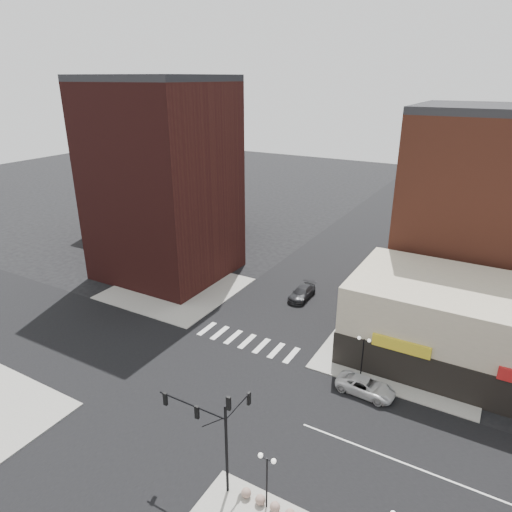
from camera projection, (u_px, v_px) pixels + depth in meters
The scene contains 14 objects.
ground at pixel (201, 385), 40.51m from camera, with size 240.00×240.00×0.00m, color black.
road_ew at pixel (201, 385), 40.51m from camera, with size 200.00×14.00×0.02m, color black.
road_ns at pixel (201, 385), 40.51m from camera, with size 14.00×200.00×0.02m, color black.
sidewalk_nw at pixel (177, 288), 58.90m from camera, with size 15.00×15.00×0.12m, color gray.
sidewalk_ne at pixel (405, 351), 45.49m from camera, with size 15.00×15.00×0.12m, color gray.
building_nw at pixel (163, 184), 59.65m from camera, with size 16.00×15.00×25.00m, color #3A1412.
building_nw_low at pixel (167, 195), 80.56m from camera, with size 20.00×18.00×12.00m, color #3A1412.
building_ne_midrise at pixel (488, 215), 51.52m from camera, with size 18.00×15.00×22.00m, color brown.
building_ne_row at pixel (483, 337), 41.70m from camera, with size 24.20×12.20×8.00m.
traffic_signal at pixel (217, 423), 29.02m from camera, with size 5.59×3.09×7.77m.
street_lamp_se_a at pixel (267, 469), 27.76m from camera, with size 1.22×0.32×4.16m.
street_lamp_ne at pixel (363, 347), 40.22m from camera, with size 1.22×0.32×4.16m.
white_suv at pixel (366, 386), 39.23m from camera, with size 2.33×5.05×1.40m, color silver.
dark_sedan_north at pixel (302, 293), 56.13m from camera, with size 2.07×5.10×1.48m, color black.
Camera 1 is at (20.89, -26.62, 25.53)m, focal length 32.00 mm.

